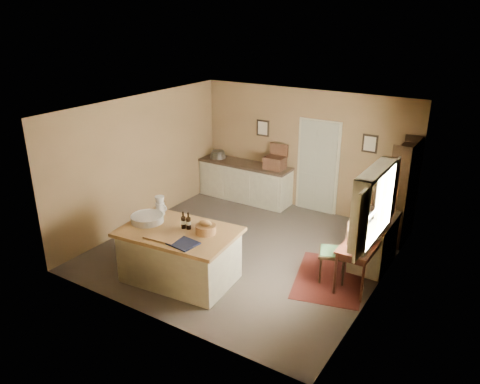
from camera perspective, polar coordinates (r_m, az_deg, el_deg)
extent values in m
plane|color=brown|center=(8.95, 0.58, -7.07)|extent=(5.00, 5.00, 0.00)
cube|color=olive|center=(10.49, 7.84, 5.06)|extent=(5.00, 0.10, 2.70)
cube|color=olive|center=(6.57, -10.98, -5.35)|extent=(5.00, 0.10, 2.70)
cube|color=olive|center=(9.86, -11.87, 3.74)|extent=(0.10, 5.00, 2.70)
cube|color=olive|center=(7.48, 17.14, -2.52)|extent=(0.10, 5.00, 2.70)
plane|color=silver|center=(8.02, 0.65, 10.15)|extent=(5.00, 5.00, 0.00)
cube|color=#A3A38B|center=(10.42, 9.43, 3.16)|extent=(0.97, 0.06, 2.11)
cube|color=black|center=(10.84, 2.81, 7.78)|extent=(0.32, 0.02, 0.38)
cube|color=beige|center=(10.83, 2.78, 7.77)|extent=(0.24, 0.01, 0.30)
cube|color=black|center=(9.89, 15.56, 5.70)|extent=(0.32, 0.02, 0.38)
cube|color=beige|center=(9.88, 15.54, 5.68)|extent=(0.24, 0.01, 0.30)
cube|color=beige|center=(7.47, 15.52, -5.18)|extent=(0.25, 1.32, 0.06)
cube|color=beige|center=(7.07, 16.36, 2.54)|extent=(0.25, 1.32, 0.06)
cube|color=white|center=(7.23, 16.83, -1.61)|extent=(0.01, 1.20, 1.00)
cube|color=beige|center=(6.51, 14.49, -3.96)|extent=(0.04, 0.35, 1.00)
cube|color=beige|center=(7.98, 18.26, 0.40)|extent=(0.04, 0.35, 1.00)
cube|color=beige|center=(7.91, -7.34, -7.81)|extent=(1.85, 1.26, 0.85)
cube|color=#A17140|center=(7.70, -7.49, -4.86)|extent=(2.00, 1.40, 0.06)
cylinder|color=white|center=(8.06, -11.22, -3.21)|extent=(0.55, 0.55, 0.11)
cube|color=#A17140|center=(7.49, -9.23, -5.35)|extent=(0.58, 0.43, 0.03)
cube|color=black|center=(7.25, -6.99, -6.22)|extent=(0.48, 0.40, 0.02)
cylinder|color=brown|center=(7.52, -4.21, -4.56)|extent=(0.33, 0.33, 0.14)
cylinder|color=black|center=(7.69, -6.92, -3.42)|extent=(0.08, 0.08, 0.29)
cylinder|color=black|center=(7.65, -6.31, -3.52)|extent=(0.08, 0.08, 0.29)
cube|color=beige|center=(11.13, 0.64, 1.21)|extent=(2.23, 0.61, 0.85)
cube|color=#332319|center=(10.98, 0.65, 3.41)|extent=(2.27, 0.64, 0.05)
cube|color=#4B2C1C|center=(10.56, 4.26, 3.56)|extent=(0.45, 0.33, 0.28)
cylinder|color=#59544F|center=(11.36, -2.72, 4.61)|extent=(0.38, 0.38, 0.18)
cube|color=#4A150F|center=(8.21, 10.84, -10.30)|extent=(1.47, 1.83, 0.01)
cube|color=#3C1B12|center=(7.72, 14.33, -6.39)|extent=(0.52, 0.85, 0.03)
cube|color=#3C1B12|center=(7.75, 14.28, -6.85)|extent=(0.46, 0.79, 0.10)
cube|color=silver|center=(7.73, 13.99, -6.19)|extent=(0.22, 0.30, 0.01)
cylinder|color=black|center=(7.88, 15.60, -5.59)|extent=(0.05, 0.05, 0.05)
cylinder|color=#3C1B12|center=(7.64, 11.52, -9.78)|extent=(0.04, 0.04, 0.72)
cylinder|color=#3C1B12|center=(7.53, 14.70, -10.59)|extent=(0.04, 0.04, 0.72)
cylinder|color=#3C1B12|center=(8.29, 13.50, -7.35)|extent=(0.04, 0.04, 0.72)
cylinder|color=#3C1B12|center=(8.18, 16.43, -8.05)|extent=(0.04, 0.04, 0.72)
cube|color=beige|center=(8.61, 15.98, -5.99)|extent=(0.57, 1.04, 0.85)
cube|color=#332319|center=(8.41, 16.29, -3.26)|extent=(0.60, 1.08, 0.05)
cylinder|color=silver|center=(8.26, 15.82, -3.17)|extent=(0.25, 0.25, 0.09)
cube|color=black|center=(9.06, 18.52, -0.81)|extent=(0.34, 0.04, 2.02)
cube|color=black|center=(9.86, 19.81, 0.81)|extent=(0.34, 0.04, 2.02)
cube|color=black|center=(9.43, 20.14, -0.16)|extent=(0.02, 0.91, 2.02)
cube|color=black|center=(9.83, 18.52, -5.18)|extent=(0.34, 0.87, 0.03)
cube|color=black|center=(9.63, 18.87, -2.49)|extent=(0.34, 0.87, 0.03)
cube|color=black|center=(9.44, 19.23, 0.32)|extent=(0.34, 0.87, 0.03)
cube|color=black|center=(9.32, 19.53, 2.64)|extent=(0.34, 0.87, 0.03)
cube|color=black|center=(9.20, 19.84, 5.01)|extent=(0.34, 0.87, 0.03)
cylinder|color=white|center=(9.42, 19.28, 0.66)|extent=(0.12, 0.12, 0.11)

